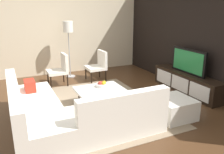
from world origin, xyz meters
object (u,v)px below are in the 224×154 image
Objects in this scene: coffee_table at (101,97)px; ottoman at (174,108)px; fruit_bowl at (102,84)px; sectional_couch at (65,114)px; accent_chair_far at (98,64)px; television at (188,61)px; media_console at (186,83)px; accent_chair_near at (60,68)px; floor_lamp at (68,31)px.

ottoman is at bearing 44.05° from coffee_table.
sectional_couch is at bearing -52.35° from fruit_bowl.
television is at bearing 33.44° from accent_chair_far.
accent_chair_far is at bearing -139.58° from television.
sectional_couch is 2.39× the size of coffee_table.
sectional_couch is 2.08m from ottoman.
media_console is at bearing 99.23° from sectional_couch.
fruit_bowl is (-0.18, 0.10, 0.23)m from coffee_table.
accent_chair_near is at bearing -98.56° from accent_chair_far.
floor_lamp is 3.94m from ottoman.
television is at bearing 60.95° from accent_chair_near.
sectional_couch is at bearing -5.30° from accent_chair_near.
floor_lamp is 2.42× the size of ottoman.
television is 1.70m from ottoman.
floor_lamp reaches higher than sectional_couch.
television reaches higher than coffee_table.
media_console is 2.22m from fruit_bowl.
accent_chair_far is (-1.91, -1.62, 0.24)m from media_console.
television is 2.25m from fruit_bowl.
coffee_table is (-0.10, -2.30, -0.05)m from media_console.
media_console is 0.86× the size of sectional_couch.
media_console reaches higher than ottoman.
sectional_couch is at bearing -80.77° from television.
sectional_couch is 1.14m from coffee_table.
fruit_bowl is at bearing -142.92° from ottoman.
fruit_bowl is at bearing -97.25° from media_console.
accent_chair_near reaches higher than media_console.
fruit_bowl reaches higher than ottoman.
accent_chair_far reaches higher than media_console.
media_console is 1.59m from ottoman.
media_console is 2.30m from coffee_table.
ottoman is (1.01, -1.23, -0.61)m from television.
sectional_couch is 2.80× the size of accent_chair_far.
coffee_table is at bearing -27.35° from accent_chair_far.
accent_chair_near is 1.75m from fruit_bowl.
sectional_couch is at bearing -80.77° from media_console.
accent_chair_far is (-1.63, 0.57, 0.06)m from fruit_bowl.
sectional_couch is at bearing -40.59° from accent_chair_far.
television reaches higher than fruit_bowl.
sectional_couch reaches higher than ottoman.
media_console is at bearing -90.00° from television.
sectional_couch is 8.69× the size of fruit_bowl.
television is 2.38m from coffee_table.
accent_chair_far reaches higher than ottoman.
accent_chair_near reaches higher than sectional_couch.
sectional_couch is 1.33m from fruit_bowl.
floor_lamp is at bearing -177.50° from fruit_bowl.
floor_lamp reaches higher than coffee_table.
accent_chair_near is (-1.94, -2.74, 0.24)m from media_console.
accent_chair_far reaches higher than fruit_bowl.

